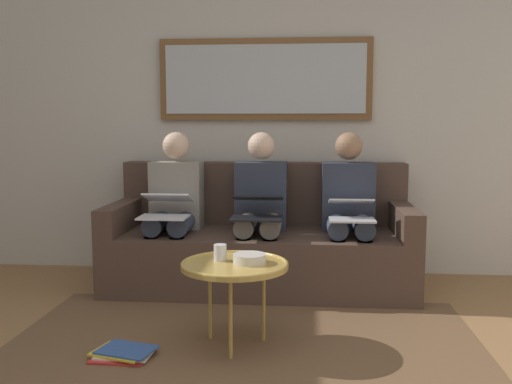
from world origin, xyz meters
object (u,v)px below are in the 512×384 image
at_px(framed_mirror, 265,79).
at_px(person_middle, 260,206).
at_px(person_right, 174,204).
at_px(magazine_stack, 123,353).
at_px(person_left, 349,207).
at_px(cup, 220,253).
at_px(coffee_table, 235,266).
at_px(laptop_black, 257,207).
at_px(couch, 261,244).
at_px(laptop_white, 166,206).
at_px(bowl, 249,259).
at_px(laptop_silver, 351,209).

relative_size(framed_mirror, person_middle, 1.47).
distance_m(person_right, magazine_stack, 1.47).
height_order(framed_mirror, person_left, framed_mirror).
relative_size(cup, person_middle, 0.08).
xyz_separation_m(coffee_table, laptop_black, (-0.05, -0.91, 0.19)).
bearing_deg(coffee_table, cup, -33.00).
distance_m(couch, person_left, 0.71).
distance_m(coffee_table, laptop_white, 1.11).
distance_m(couch, coffee_table, 1.23).
bearing_deg(person_left, laptop_white, 10.38).
distance_m(cup, person_right, 1.21).
height_order(bowl, person_left, person_left).
bearing_deg(couch, person_right, 6.13).
bearing_deg(cup, person_right, -65.05).
height_order(coffee_table, person_left, person_left).
height_order(framed_mirror, magazine_stack, framed_mirror).
bearing_deg(laptop_white, framed_mirror, -132.79).
xyz_separation_m(cup, person_left, (-0.77, -1.09, 0.10)).
height_order(framed_mirror, laptop_black, framed_mirror).
height_order(couch, person_right, person_right).
height_order(laptop_silver, magazine_stack, laptop_silver).
xyz_separation_m(coffee_table, laptop_silver, (-0.69, -0.90, 0.18)).
xyz_separation_m(person_middle, laptop_black, (0.00, 0.24, 0.03)).
bearing_deg(laptop_black, bowl, 92.14).
bearing_deg(person_middle, bowl, 91.69).
xyz_separation_m(laptop_silver, magazine_stack, (1.24, 1.10, -0.60)).
bearing_deg(person_left, magazine_stack, 47.43).
height_order(person_left, laptop_silver, person_left).
bearing_deg(framed_mirror, couch, 90.00).
height_order(laptop_black, person_right, person_right).
distance_m(couch, laptop_white, 0.78).
bearing_deg(person_middle, coffee_table, 87.73).
bearing_deg(bowl, person_left, -118.11).
bearing_deg(coffee_table, bowl, -170.20).
distance_m(framed_mirror, laptop_silver, 1.33).
distance_m(laptop_silver, laptop_white, 1.28).
bearing_deg(laptop_black, laptop_white, -0.39).
height_order(person_middle, person_right, same).
bearing_deg(coffee_table, magazine_stack, 20.07).
xyz_separation_m(bowl, laptop_white, (0.67, -0.90, 0.15)).
distance_m(bowl, person_left, 1.29).
xyz_separation_m(cup, laptop_black, (-0.13, -0.85, 0.13)).
bearing_deg(person_right, framed_mirror, -144.47).
bearing_deg(laptop_black, person_left, -159.54).
bearing_deg(bowl, person_middle, -88.31).
height_order(couch, cup, couch).
xyz_separation_m(bowl, laptop_silver, (-0.61, -0.89, 0.14)).
bearing_deg(couch, laptop_silver, 153.71).
xyz_separation_m(bowl, laptop_black, (0.03, -0.90, 0.15)).
bearing_deg(laptop_black, cup, 81.26).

